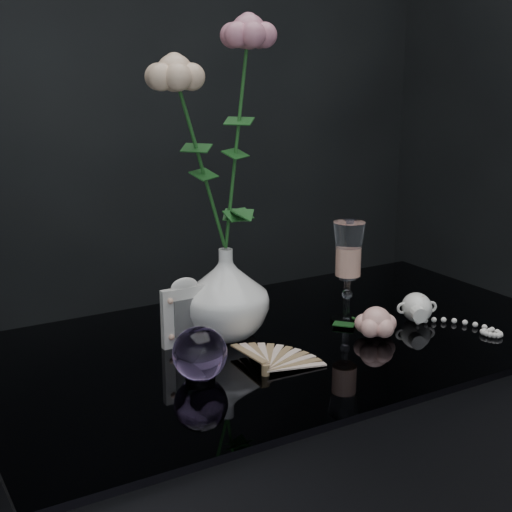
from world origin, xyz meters
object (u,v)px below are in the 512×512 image
pearl_jar (417,306)px  paperweight (200,353)px  loose_rose (376,322)px  wine_glass (348,273)px  vase (226,293)px  picture_frame (185,311)px

pearl_jar → paperweight: bearing=-153.9°
loose_rose → wine_glass: bearing=101.5°
wine_glass → pearl_jar: 0.15m
vase → loose_rose: size_ratio=0.97×
picture_frame → loose_rose: picture_frame is taller
wine_glass → loose_rose: bearing=-92.1°
picture_frame → pearl_jar: 0.44m
paperweight → pearl_jar: bearing=3.6°
wine_glass → pearl_jar: wine_glass is taller
vase → loose_rose: (0.22, -0.14, -0.05)m
vase → pearl_jar: (0.35, -0.11, -0.05)m
vase → loose_rose: 0.27m
wine_glass → pearl_jar: size_ratio=0.96×
wine_glass → loose_rose: (-0.00, -0.09, -0.07)m
pearl_jar → loose_rose: bearing=-144.8°
vase → wine_glass: 0.23m
wine_glass → picture_frame: (-0.31, 0.05, -0.04)m
vase → picture_frame: (-0.08, -0.00, -0.02)m
wine_glass → paperweight: size_ratio=2.25×
picture_frame → pearl_jar: picture_frame is taller
paperweight → loose_rose: 0.35m
paperweight → picture_frame: bearing=74.0°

